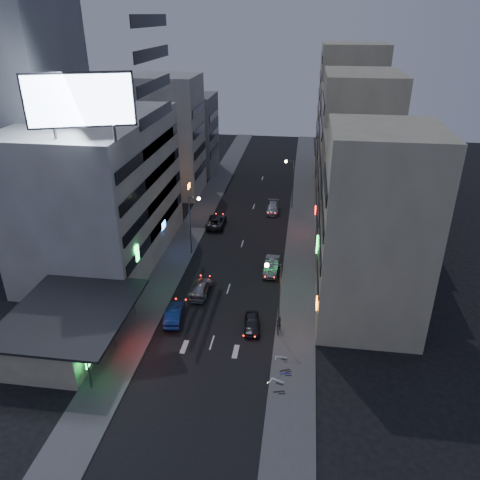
% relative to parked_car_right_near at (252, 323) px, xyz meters
% --- Properties ---
extents(ground, '(180.00, 180.00, 0.00)m').
position_rel_parked_car_right_near_xyz_m(ground, '(-3.61, -6.75, -0.67)').
color(ground, black).
rests_on(ground, ground).
extents(sidewalk_left, '(4.00, 120.00, 0.12)m').
position_rel_parked_car_right_near_xyz_m(sidewalk_left, '(-11.61, 23.25, -0.61)').
color(sidewalk_left, '#4C4C4F').
rests_on(sidewalk_left, ground).
extents(sidewalk_right, '(4.00, 120.00, 0.12)m').
position_rel_parked_car_right_near_xyz_m(sidewalk_right, '(4.39, 23.25, -0.61)').
color(sidewalk_right, '#4C4C4F').
rests_on(sidewalk_right, ground).
extents(food_court, '(11.00, 13.00, 3.88)m').
position_rel_parked_car_right_near_xyz_m(food_court, '(-17.51, -4.75, 1.32)').
color(food_court, beige).
rests_on(food_court, ground).
extents(white_building, '(14.00, 24.00, 18.00)m').
position_rel_parked_car_right_near_xyz_m(white_building, '(-20.61, 13.25, 8.33)').
color(white_building, silver).
rests_on(white_building, ground).
extents(grey_tower, '(10.00, 14.00, 34.00)m').
position_rel_parked_car_right_near_xyz_m(grey_tower, '(-29.61, 16.25, 16.33)').
color(grey_tower, gray).
rests_on(grey_tower, ground).
extents(shophouse_near, '(10.00, 11.00, 20.00)m').
position_rel_parked_car_right_near_xyz_m(shophouse_near, '(11.39, 3.75, 9.33)').
color(shophouse_near, beige).
rests_on(shophouse_near, ground).
extents(shophouse_mid, '(11.00, 12.00, 16.00)m').
position_rel_parked_car_right_near_xyz_m(shophouse_mid, '(11.89, 15.25, 7.33)').
color(shophouse_mid, gray).
rests_on(shophouse_mid, ground).
extents(shophouse_far, '(10.00, 14.00, 22.00)m').
position_rel_parked_car_right_near_xyz_m(shophouse_far, '(11.39, 28.25, 10.33)').
color(shophouse_far, beige).
rests_on(shophouse_far, ground).
extents(far_left_a, '(11.00, 10.00, 20.00)m').
position_rel_parked_car_right_near_xyz_m(far_left_a, '(-19.11, 38.25, 9.33)').
color(far_left_a, silver).
rests_on(far_left_a, ground).
extents(far_left_b, '(12.00, 10.00, 15.00)m').
position_rel_parked_car_right_near_xyz_m(far_left_b, '(-19.61, 51.25, 6.83)').
color(far_left_b, gray).
rests_on(far_left_b, ground).
extents(far_right_a, '(11.00, 12.00, 18.00)m').
position_rel_parked_car_right_near_xyz_m(far_right_a, '(11.89, 43.25, 8.33)').
color(far_right_a, gray).
rests_on(far_right_a, ground).
extents(far_right_b, '(12.00, 12.00, 24.00)m').
position_rel_parked_car_right_near_xyz_m(far_right_b, '(12.39, 57.25, 11.33)').
color(far_right_b, beige).
rests_on(far_right_b, ground).
extents(billboard, '(9.52, 3.75, 6.20)m').
position_rel_parked_car_right_near_xyz_m(billboard, '(-16.60, 3.22, 21.00)').
color(billboard, '#595B60').
rests_on(billboard, white_building).
extents(street_lamp_right_near, '(1.60, 0.44, 8.02)m').
position_rel_parked_car_right_near_xyz_m(street_lamp_right_near, '(2.30, -0.75, 4.70)').
color(street_lamp_right_near, '#595B60').
rests_on(street_lamp_right_near, sidewalk_right).
extents(street_lamp_left, '(1.60, 0.44, 8.02)m').
position_rel_parked_car_right_near_xyz_m(street_lamp_left, '(-9.51, 15.25, 4.70)').
color(street_lamp_left, '#595B60').
rests_on(street_lamp_left, sidewalk_left).
extents(street_lamp_right_far, '(1.60, 0.44, 8.02)m').
position_rel_parked_car_right_near_xyz_m(street_lamp_right_far, '(2.30, 33.25, 4.70)').
color(street_lamp_right_far, '#595B60').
rests_on(street_lamp_right_far, sidewalk_right).
extents(parked_car_right_near, '(2.02, 4.06, 1.33)m').
position_rel_parked_car_right_near_xyz_m(parked_car_right_near, '(0.00, 0.00, 0.00)').
color(parked_car_right_near, '#29292F').
rests_on(parked_car_right_near, ground).
extents(parked_car_right_mid, '(1.85, 4.93, 1.61)m').
position_rel_parked_car_right_near_xyz_m(parked_car_right_mid, '(1.03, 11.98, 0.14)').
color(parked_car_right_mid, gray).
rests_on(parked_car_right_mid, ground).
extents(parked_car_left, '(2.71, 5.60, 1.54)m').
position_rel_parked_car_right_near_xyz_m(parked_car_left, '(-8.32, 24.75, 0.10)').
color(parked_car_left, '#2B2B31').
rests_on(parked_car_left, ground).
extents(parked_car_right_far, '(2.16, 4.95, 1.42)m').
position_rel_parked_car_right_near_xyz_m(parked_car_right_far, '(-0.30, 31.35, 0.04)').
color(parked_car_right_far, '#9B9DA2').
rests_on(parked_car_right_far, ground).
extents(road_car_blue, '(2.16, 4.83, 1.54)m').
position_rel_parked_car_right_near_xyz_m(road_car_blue, '(-8.18, 0.38, 0.10)').
color(road_car_blue, navy).
rests_on(road_car_blue, ground).
extents(road_car_silver, '(2.05, 5.05, 1.46)m').
position_rel_parked_car_right_near_xyz_m(road_car_silver, '(-6.58, 5.84, 0.07)').
color(road_car_silver, '#94969B').
rests_on(road_car_silver, ground).
extents(person, '(0.70, 0.69, 1.63)m').
position_rel_parked_car_right_near_xyz_m(person, '(2.69, 0.06, 0.27)').
color(person, black).
rests_on(person, sidewalk_right).
extents(scooter_black_a, '(0.94, 1.73, 1.01)m').
position_rel_parked_car_right_near_xyz_m(scooter_black_a, '(3.77, -8.31, -0.04)').
color(scooter_black_a, black).
rests_on(scooter_black_a, sidewalk_right).
extents(scooter_silver_a, '(1.20, 1.96, 1.13)m').
position_rel_parked_car_right_near_xyz_m(scooter_silver_a, '(3.75, -7.32, 0.02)').
color(scooter_silver_a, '#B6BABE').
rests_on(scooter_silver_a, sidewalk_right).
extents(scooter_blue, '(0.79, 1.69, 0.99)m').
position_rel_parked_car_right_near_xyz_m(scooter_blue, '(4.22, -6.06, -0.05)').
color(scooter_blue, navy).
rests_on(scooter_blue, sidewalk_right).
extents(scooter_black_b, '(1.17, 1.72, 1.00)m').
position_rel_parked_car_right_near_xyz_m(scooter_black_b, '(4.08, -5.53, -0.04)').
color(scooter_black_b, black).
rests_on(scooter_black_b, sidewalk_right).
extents(scooter_silver_b, '(0.61, 1.70, 1.03)m').
position_rel_parked_car_right_near_xyz_m(scooter_silver_b, '(3.81, -3.98, -0.03)').
color(scooter_silver_b, '#A8ABB0').
rests_on(scooter_silver_b, sidewalk_right).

